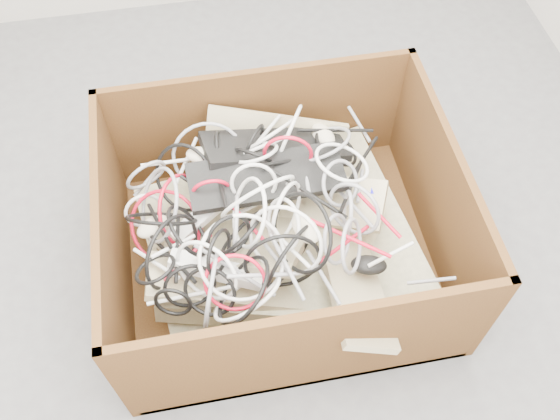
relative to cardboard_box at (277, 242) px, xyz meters
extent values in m
plane|color=#4D4D4F|center=(-0.02, 0.04, -0.14)|extent=(3.00, 3.00, 0.00)
cube|color=#3E200F|center=(0.01, 0.00, -0.12)|extent=(1.10, 0.92, 0.03)
cube|color=#3E200F|center=(0.01, 0.45, 0.12)|extent=(1.10, 0.03, 0.51)
cube|color=#3E200F|center=(0.01, -0.45, 0.12)|extent=(1.10, 0.03, 0.51)
cube|color=#3E200F|center=(0.55, 0.00, 0.12)|extent=(0.02, 0.87, 0.51)
cube|color=#3E200F|center=(-0.53, 0.00, 0.12)|extent=(0.02, 0.87, 0.51)
cube|color=#C3BA90|center=(0.01, 0.02, -0.05)|extent=(0.97, 0.84, 0.18)
cube|color=#C3BA90|center=(-0.08, -0.05, 0.03)|extent=(0.69, 0.62, 0.19)
cube|color=tan|center=(-0.16, 0.12, 0.03)|extent=(0.49, 0.44, 0.13)
cube|color=tan|center=(0.15, 0.10, 0.09)|extent=(0.50, 0.41, 0.13)
cube|color=tan|center=(0.14, -0.15, 0.04)|extent=(0.26, 0.51, 0.09)
cube|color=tan|center=(-0.19, -0.18, 0.12)|extent=(0.48, 0.23, 0.20)
cube|color=tan|center=(0.19, -0.25, 0.12)|extent=(0.19, 0.50, 0.17)
cube|color=tan|center=(0.05, 0.32, 0.17)|extent=(0.51, 0.21, 0.23)
cube|color=tan|center=(0.03, -0.03, 0.13)|extent=(0.38, 0.47, 0.24)
cube|color=tan|center=(0.12, 0.05, 0.15)|extent=(0.50, 0.37, 0.17)
cube|color=black|center=(0.04, 0.22, 0.25)|extent=(0.50, 0.22, 0.17)
cube|color=black|center=(-0.02, 0.07, 0.28)|extent=(0.49, 0.19, 0.06)
ellipsoid|color=beige|center=(-0.39, 0.02, 0.18)|extent=(0.13, 0.11, 0.04)
ellipsoid|color=beige|center=(0.21, 0.26, 0.22)|extent=(0.10, 0.13, 0.04)
ellipsoid|color=beige|center=(-0.13, -0.19, 0.17)|extent=(0.12, 0.09, 0.04)
ellipsoid|color=beige|center=(0.06, -0.16, 0.32)|extent=(0.10, 0.13, 0.04)
ellipsoid|color=beige|center=(-0.20, 0.20, 0.28)|extent=(0.13, 0.10, 0.04)
ellipsoid|color=black|center=(0.24, -0.23, 0.17)|extent=(0.12, 0.09, 0.04)
cube|color=white|center=(-0.21, 0.02, 0.23)|extent=(0.26, 0.18, 0.11)
cube|color=white|center=(-0.21, -0.18, 0.21)|extent=(0.28, 0.15, 0.09)
cube|color=#130ED5|center=(0.33, 0.01, 0.20)|extent=(0.06, 0.06, 0.03)
torus|color=red|center=(-0.29, 0.05, 0.21)|extent=(0.19, 0.26, 0.28)
torus|color=black|center=(-0.12, -0.12, 0.29)|extent=(0.17, 0.21, 0.19)
torus|color=gray|center=(0.17, 0.20, 0.25)|extent=(0.30, 0.27, 0.18)
torus|color=gray|center=(-0.23, -0.26, 0.23)|extent=(0.09, 0.31, 0.32)
torus|color=black|center=(-0.16, -0.15, 0.33)|extent=(0.19, 0.07, 0.19)
torus|color=black|center=(-0.04, 0.22, 0.28)|extent=(0.13, 0.16, 0.20)
torus|color=silver|center=(-0.01, -0.19, 0.31)|extent=(0.22, 0.22, 0.28)
torus|color=silver|center=(-0.42, 0.09, 0.17)|extent=(0.18, 0.06, 0.18)
torus|color=gray|center=(0.20, 0.00, 0.29)|extent=(0.16, 0.15, 0.17)
torus|color=gray|center=(-0.14, -0.10, 0.31)|extent=(0.05, 0.23, 0.23)
torus|color=gray|center=(0.20, -0.10, 0.28)|extent=(0.05, 0.18, 0.18)
torus|color=silver|center=(0.01, 0.27, 0.24)|extent=(0.27, 0.25, 0.20)
torus|color=black|center=(-0.28, -0.08, 0.27)|extent=(0.11, 0.21, 0.19)
torus|color=black|center=(-0.35, 0.00, 0.24)|extent=(0.28, 0.18, 0.24)
torus|color=gray|center=(0.15, -0.18, 0.27)|extent=(0.15, 0.18, 0.16)
torus|color=silver|center=(0.00, -0.13, 0.31)|extent=(0.09, 0.21, 0.21)
torus|color=black|center=(-0.39, -0.17, 0.25)|extent=(0.14, 0.14, 0.09)
torus|color=silver|center=(-0.06, 0.03, 0.32)|extent=(0.19, 0.07, 0.18)
torus|color=red|center=(-0.35, 0.01, 0.18)|extent=(0.29, 0.20, 0.26)
torus|color=black|center=(0.04, -0.18, 0.33)|extent=(0.16, 0.32, 0.30)
torus|color=red|center=(-0.19, 0.05, 0.28)|extent=(0.17, 0.03, 0.17)
torus|color=silver|center=(0.08, 0.24, 0.26)|extent=(0.14, 0.28, 0.30)
torus|color=black|center=(0.25, 0.22, 0.19)|extent=(0.17, 0.19, 0.11)
torus|color=silver|center=(-0.10, -0.09, 0.33)|extent=(0.14, 0.27, 0.25)
torus|color=red|center=(-0.17, -0.27, 0.27)|extent=(0.25, 0.16, 0.21)
torus|color=silver|center=(0.02, -0.08, 0.29)|extent=(0.15, 0.22, 0.25)
torus|color=silver|center=(-0.06, -0.03, 0.32)|extent=(0.34, 0.16, 0.32)
torus|color=silver|center=(-0.24, -0.22, 0.26)|extent=(0.20, 0.21, 0.26)
torus|color=black|center=(-0.15, 0.23, 0.26)|extent=(0.03, 0.17, 0.17)
torus|color=gray|center=(0.17, -0.23, 0.30)|extent=(0.13, 0.19, 0.17)
torus|color=gray|center=(-0.36, 0.05, 0.25)|extent=(0.16, 0.25, 0.23)
torus|color=red|center=(0.06, 0.13, 0.31)|extent=(0.22, 0.06, 0.23)
torus|color=gray|center=(-0.19, 0.23, 0.23)|extent=(0.30, 0.15, 0.27)
torus|color=black|center=(-0.15, -0.29, 0.26)|extent=(0.22, 0.30, 0.24)
torus|color=black|center=(-0.24, -0.27, 0.24)|extent=(0.21, 0.15, 0.18)
torus|color=black|center=(0.01, -0.20, 0.25)|extent=(0.20, 0.19, 0.23)
torus|color=gray|center=(0.22, -0.09, 0.27)|extent=(0.16, 0.21, 0.24)
torus|color=gray|center=(-0.39, 0.18, 0.24)|extent=(0.14, 0.11, 0.16)
torus|color=black|center=(-0.02, -0.22, 0.26)|extent=(0.32, 0.07, 0.32)
torus|color=silver|center=(-0.04, 0.17, 0.29)|extent=(0.21, 0.19, 0.12)
torus|color=black|center=(-0.33, -0.13, 0.25)|extent=(0.22, 0.27, 0.33)
torus|color=black|center=(-0.20, -0.18, 0.30)|extent=(0.10, 0.17, 0.19)
torus|color=silver|center=(-0.14, -0.30, 0.23)|extent=(0.29, 0.23, 0.23)
torus|color=black|center=(-0.27, 0.16, 0.22)|extent=(0.27, 0.24, 0.22)
torus|color=black|center=(-0.35, -0.27, 0.22)|extent=(0.15, 0.06, 0.16)
torus|color=black|center=(-0.04, 0.16, 0.28)|extent=(0.15, 0.13, 0.16)
torus|color=silver|center=(0.22, 0.06, 0.32)|extent=(0.20, 0.20, 0.09)
torus|color=silver|center=(-0.14, -0.22, 0.31)|extent=(0.36, 0.28, 0.23)
torus|color=black|center=(-0.29, -0.23, 0.23)|extent=(0.21, 0.10, 0.20)
cylinder|color=black|center=(0.13, 0.10, 0.28)|extent=(0.14, 0.04, 0.02)
cylinder|color=silver|center=(-0.33, -0.10, 0.24)|extent=(0.14, 0.07, 0.03)
cylinder|color=gray|center=(-0.09, -0.27, 0.29)|extent=(0.19, 0.02, 0.06)
cylinder|color=black|center=(-0.36, -0.02, 0.23)|extent=(0.07, 0.20, 0.05)
cylinder|color=silver|center=(-0.30, -0.25, 0.20)|extent=(0.24, 0.03, 0.02)
cylinder|color=black|center=(0.04, 0.11, 0.30)|extent=(0.16, 0.05, 0.06)
cylinder|color=silver|center=(-0.29, 0.23, 0.23)|extent=(0.24, 0.03, 0.04)
cylinder|color=gray|center=(-0.02, -0.26, 0.29)|extent=(0.07, 0.19, 0.07)
cylinder|color=gray|center=(-0.05, -0.18, 0.26)|extent=(0.09, 0.16, 0.03)
cylinder|color=silver|center=(-0.01, -0.18, 0.29)|extent=(0.13, 0.18, 0.05)
cylinder|color=red|center=(0.18, -0.20, 0.30)|extent=(0.23, 0.14, 0.08)
cylinder|color=black|center=(0.32, 0.14, 0.21)|extent=(0.15, 0.18, 0.02)
cylinder|color=silver|center=(-0.39, -0.14, 0.21)|extent=(0.14, 0.14, 0.04)
cylinder|color=silver|center=(0.30, -0.24, 0.22)|extent=(0.15, 0.05, 0.05)
cylinder|color=gray|center=(0.08, -0.28, 0.25)|extent=(0.07, 0.17, 0.05)
cylinder|color=black|center=(0.25, 0.27, 0.23)|extent=(0.26, 0.03, 0.05)
cylinder|color=gray|center=(0.22, -0.03, 0.23)|extent=(0.12, 0.25, 0.03)
cylinder|color=silver|center=(-0.26, 0.23, 0.22)|extent=(0.10, 0.15, 0.06)
cylinder|color=gray|center=(0.35, 0.31, 0.19)|extent=(0.05, 0.16, 0.03)
cylinder|color=gray|center=(-0.39, 0.21, 0.17)|extent=(0.11, 0.10, 0.05)
cylinder|color=black|center=(-0.16, 0.07, 0.30)|extent=(0.03, 0.27, 0.10)
cylinder|color=black|center=(-0.22, 0.07, 0.27)|extent=(0.12, 0.11, 0.05)
cylinder|color=red|center=(-0.10, -0.09, 0.28)|extent=(0.09, 0.16, 0.04)
cylinder|color=gray|center=(0.10, 0.04, 0.28)|extent=(0.03, 0.14, 0.02)
cylinder|color=red|center=(0.16, -0.19, 0.23)|extent=(0.22, 0.14, 0.03)
cylinder|color=gray|center=(0.40, -0.32, 0.19)|extent=(0.14, 0.03, 0.04)
cylinder|color=black|center=(-0.32, -0.11, 0.24)|extent=(0.04, 0.23, 0.03)
cylinder|color=red|center=(-0.29, -0.13, 0.21)|extent=(0.16, 0.16, 0.04)
cylinder|color=black|center=(-0.34, -0.13, 0.22)|extent=(0.14, 0.24, 0.09)
cylinder|color=gray|center=(-0.16, -0.21, 0.24)|extent=(0.22, 0.20, 0.05)
cylinder|color=silver|center=(0.02, 0.27, 0.27)|extent=(0.12, 0.16, 0.05)
cylinder|color=black|center=(0.09, -0.02, 0.30)|extent=(0.23, 0.18, 0.09)
cylinder|color=black|center=(0.25, 0.02, 0.25)|extent=(0.15, 0.25, 0.08)
cylinder|color=silver|center=(0.00, 0.17, 0.31)|extent=(0.15, 0.03, 0.05)
cylinder|color=red|center=(0.30, -0.12, 0.26)|extent=(0.11, 0.16, 0.06)
camera|label=1|loc=(-0.19, -1.07, 1.80)|focal=39.40mm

